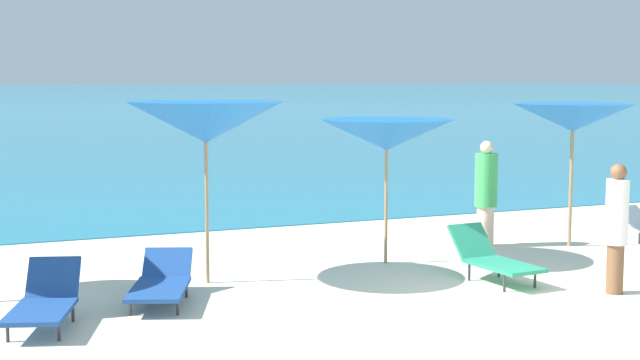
{
  "coord_description": "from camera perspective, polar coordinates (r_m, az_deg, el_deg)",
  "views": [
    {
      "loc": [
        -6.22,
        -8.33,
        2.72
      ],
      "look_at": [
        -0.98,
        4.11,
        1.2
      ],
      "focal_mm": 50.92,
      "sensor_mm": 36.0,
      "label": 1
    }
  ],
  "objects": [
    {
      "name": "ground_plane",
      "position": [
        19.57,
        -4.07,
        -2.03
      ],
      "size": [
        50.0,
        100.0,
        0.3
      ],
      "primitive_type": "cube",
      "color": "beige"
    },
    {
      "name": "umbrella_3",
      "position": [
        11.99,
        -7.2,
        3.61
      ],
      "size": [
        2.05,
        2.05,
        2.42
      ],
      "color": "#9E7F59",
      "rests_on": "ground_plane"
    },
    {
      "name": "umbrella_4",
      "position": [
        13.23,
        4.21,
        2.84
      ],
      "size": [
        2.12,
        2.12,
        2.12
      ],
      "color": "#9E7F59",
      "rests_on": "ground_plane"
    },
    {
      "name": "umbrella_5",
      "position": [
        15.1,
        15.61,
        3.78
      ],
      "size": [
        1.98,
        1.98,
        2.31
      ],
      "color": "#9E7F59",
      "rests_on": "ground_plane"
    },
    {
      "name": "lounge_chair_0",
      "position": [
        12.41,
        10.82,
        -4.82
      ],
      "size": [
        0.68,
        1.49,
        0.7
      ],
      "rotation": [
        0.0,
        0.0,
        0.08
      ],
      "color": "#268C66",
      "rests_on": "ground_plane"
    },
    {
      "name": "lounge_chair_2",
      "position": [
        10.44,
        -16.93,
        -7.29
      ],
      "size": [
        1.01,
        1.52,
        0.67
      ],
      "rotation": [
        0.0,
        0.0,
        -0.32
      ],
      "color": "#1E478C",
      "rests_on": "ground_plane"
    },
    {
      "name": "lounge_chair_7",
      "position": [
        11.24,
        -9.95,
        -6.34
      ],
      "size": [
        1.15,
        1.71,
        0.55
      ],
      "rotation": [
        0.0,
        0.0,
        -0.37
      ],
      "color": "#1E478C",
      "rests_on": "ground_plane"
    },
    {
      "name": "beachgoer_0",
      "position": [
        12.01,
        18.14,
        -2.67
      ],
      "size": [
        0.28,
        0.28,
        1.66
      ],
      "rotation": [
        0.0,
        0.0,
        2.06
      ],
      "color": "brown",
      "rests_on": "ground_plane"
    },
    {
      "name": "beachgoer_2",
      "position": [
        14.89,
        10.39,
        -0.7
      ],
      "size": [
        0.37,
        0.37,
        1.72
      ],
      "rotation": [
        0.0,
        0.0,
        6.01
      ],
      "color": "beige",
      "rests_on": "ground_plane"
    }
  ]
}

